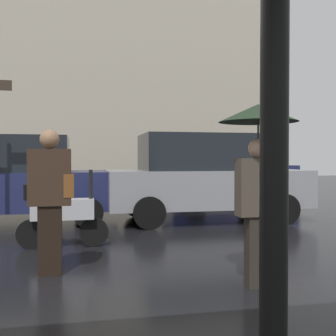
% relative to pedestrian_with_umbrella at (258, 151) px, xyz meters
% --- Properties ---
extents(pedestrian_with_umbrella, '(0.87, 0.87, 2.01)m').
position_rel_pedestrian_with_umbrella_xyz_m(pedestrian_with_umbrella, '(0.00, 0.00, 0.00)').
color(pedestrian_with_umbrella, '#2A241E').
rests_on(pedestrian_with_umbrella, ground).
extents(pedestrian_with_bag, '(0.54, 0.24, 1.76)m').
position_rel_pedestrian_with_umbrella_xyz_m(pedestrian_with_bag, '(-2.26, 0.95, -0.50)').
color(pedestrian_with_bag, black).
rests_on(pedestrian_with_bag, ground).
extents(parked_scooter, '(1.43, 0.32, 1.23)m').
position_rel_pedestrian_with_umbrella_xyz_m(parked_scooter, '(-2.23, 2.54, -0.94)').
color(parked_scooter, black).
rests_on(parked_scooter, ground).
extents(parked_car_left, '(4.17, 2.02, 1.90)m').
position_rel_pedestrian_with_umbrella_xyz_m(parked_car_left, '(-3.18, 5.34, -0.54)').
color(parked_car_left, '#1E234C').
rests_on(parked_car_left, ground).
extents(parked_car_right, '(4.51, 2.01, 1.96)m').
position_rel_pedestrian_with_umbrella_xyz_m(parked_car_right, '(0.83, 4.87, -0.51)').
color(parked_car_right, gray).
rests_on(parked_car_right, ground).
extents(parked_car_distant, '(4.17, 1.85, 1.99)m').
position_rel_pedestrian_with_umbrella_xyz_m(parked_car_distant, '(2.80, 8.75, -0.50)').
color(parked_car_distant, '#1E234C').
rests_on(parked_car_distant, ground).
extents(building_block, '(17.35, 2.46, 14.09)m').
position_rel_pedestrian_with_umbrella_xyz_m(building_block, '(-1.61, 14.22, 5.55)').
color(building_block, '#B2A893').
rests_on(building_block, ground).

